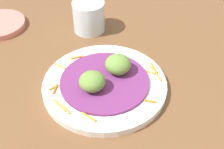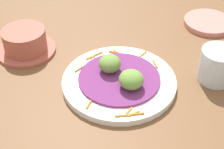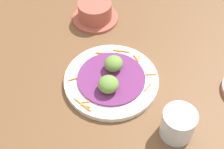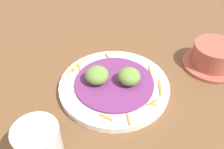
{
  "view_description": "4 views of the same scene",
  "coord_description": "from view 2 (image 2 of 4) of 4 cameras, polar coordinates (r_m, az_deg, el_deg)",
  "views": [
    {
      "loc": [
        -29.94,
        30.22,
        45.3
      ],
      "look_at": [
        0.45,
        -0.91,
        5.74
      ],
      "focal_mm": 48.34,
      "sensor_mm": 36.0,
      "label": 1
    },
    {
      "loc": [
        -35.75,
        -42.62,
        51.72
      ],
      "look_at": [
        -0.34,
        0.08,
        5.8
      ],
      "focal_mm": 54.73,
      "sensor_mm": 36.0,
      "label": 2
    },
    {
      "loc": [
        11.6,
        -53.02,
        70.72
      ],
      "look_at": [
        1.88,
        -0.25,
        5.54
      ],
      "focal_mm": 52.61,
      "sensor_mm": 36.0,
      "label": 3
    },
    {
      "loc": [
        43.36,
        1.48,
        43.33
      ],
      "look_at": [
        1.88,
        -0.5,
        6.46
      ],
      "focal_mm": 40.95,
      "sensor_mm": 36.0,
      "label": 4
    }
  ],
  "objects": [
    {
      "name": "water_glass",
      "position": [
        0.78,
        17.15,
        1.51
      ],
      "size": [
        7.89,
        7.89,
        7.59
      ],
      "primitive_type": "cylinder",
      "color": "silver",
      "rests_on": "table_surface"
    },
    {
      "name": "table_surface",
      "position": [
        0.75,
        0.24,
        -2.74
      ],
      "size": [
        110.0,
        110.0,
        2.0
      ],
      "primitive_type": "cube",
      "color": "brown",
      "rests_on": "ground"
    },
    {
      "name": "carrot_garnish",
      "position": [
        0.75,
        0.73,
        -0.35
      ],
      "size": [
        22.57,
        21.76,
        0.4
      ],
      "color": "orange",
      "rests_on": "main_plate"
    },
    {
      "name": "cabbage_bed",
      "position": [
        0.74,
        1.36,
        -0.74
      ],
      "size": [
        17.9,
        17.9,
        0.55
      ],
      "primitive_type": "cylinder",
      "color": "#702D6B",
      "rests_on": "main_plate"
    },
    {
      "name": "guac_scoop_center",
      "position": [
        0.75,
        -0.36,
        1.86
      ],
      "size": [
        6.97,
        7.01,
        3.71
      ],
      "primitive_type": "ellipsoid",
      "rotation": [
        0.0,
        0.0,
        0.93
      ],
      "color": "olive",
      "rests_on": "cabbage_bed"
    },
    {
      "name": "side_plate_small",
      "position": [
        0.99,
        15.78,
        8.36
      ],
      "size": [
        13.35,
        13.35,
        1.37
      ],
      "primitive_type": "cylinder",
      "color": "tan",
      "rests_on": "table_surface"
    },
    {
      "name": "terracotta_bowl",
      "position": [
        0.86,
        -14.32,
        5.27
      ],
      "size": [
        14.39,
        14.39,
        6.11
      ],
      "color": "#A85142",
      "rests_on": "table_surface"
    },
    {
      "name": "guac_scoop_left",
      "position": [
        0.71,
        3.23,
        -0.85
      ],
      "size": [
        6.84,
        6.87,
        3.75
      ],
      "primitive_type": "ellipsoid",
      "rotation": [
        0.0,
        0.0,
        2.76
      ],
      "color": "olive",
      "rests_on": "cabbage_bed"
    },
    {
      "name": "main_plate",
      "position": [
        0.75,
        1.35,
        -1.33
      ],
      "size": [
        25.0,
        25.0,
        1.47
      ],
      "primitive_type": "cylinder",
      "color": "white",
      "rests_on": "table_surface"
    }
  ]
}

